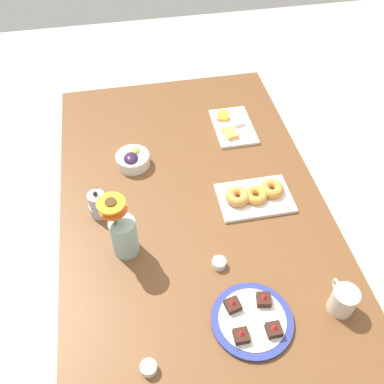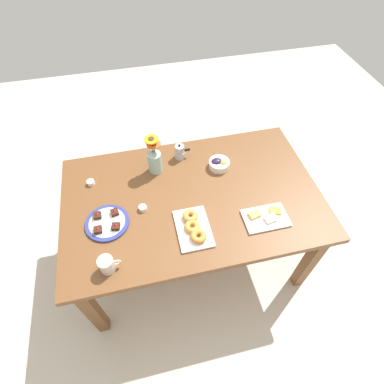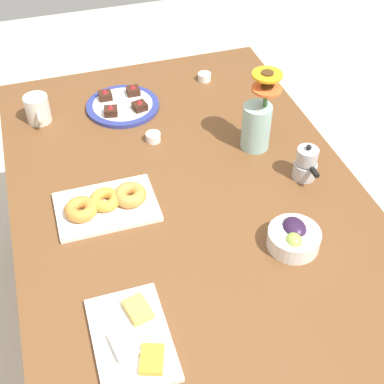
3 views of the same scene
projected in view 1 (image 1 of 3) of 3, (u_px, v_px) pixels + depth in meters
name	position (u px, v px, depth m)	size (l,w,h in m)	color
ground_plane	(192.00, 293.00, 2.20)	(6.00, 6.00, 0.00)	beige
dining_table	(192.00, 213.00, 1.71)	(1.60, 1.00, 0.74)	brown
coffee_mug	(343.00, 300.00, 1.31)	(0.12, 0.08, 0.09)	beige
grape_bowl	(133.00, 159.00, 1.75)	(0.14, 0.14, 0.07)	white
cheese_platter	(233.00, 126.00, 1.92)	(0.26, 0.17, 0.03)	white
croissant_platter	(255.00, 196.00, 1.63)	(0.19, 0.28, 0.05)	white
jam_cup_honey	(149.00, 368.00, 1.21)	(0.05, 0.05, 0.03)	white
jam_cup_berry	(219.00, 263.00, 1.44)	(0.05, 0.05, 0.03)	white
dessert_plate	(252.00, 320.00, 1.31)	(0.25, 0.25, 0.05)	navy
flower_vase	(123.00, 233.00, 1.42)	(0.10, 0.11, 0.26)	#99C1B7
moka_pot	(98.00, 205.00, 1.56)	(0.11, 0.07, 0.12)	#B7B7BC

